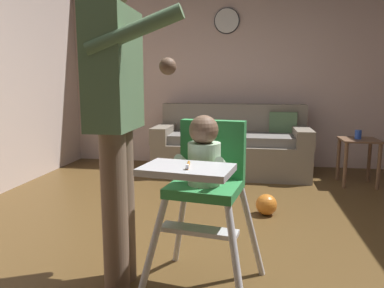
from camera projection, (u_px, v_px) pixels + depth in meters
The scene contains 9 objects.
ground at pixel (218, 260), 2.49m from camera, with size 6.30×7.17×0.10m, color brown.
wall_far at pixel (239, 70), 5.00m from camera, with size 5.50×0.06×2.62m, color beige.
couch at pixel (232, 147), 4.66m from camera, with size 1.90×0.86×0.86m.
high_chair at pixel (205, 171), 1.92m from camera, with size 0.69×0.79×0.98m.
adult_standing at pixel (117, 116), 1.95m from camera, with size 0.51×0.49×1.70m.
toy_ball at pixel (266, 205), 3.18m from camera, with size 0.18×0.18×0.18m, color orange.
side_table at pixel (359, 151), 4.08m from camera, with size 0.40×0.40×0.52m.
sippy_cup at pixel (358, 135), 4.06m from camera, with size 0.07×0.07×0.10m, color #284CB7.
wall_clock at pixel (227, 21), 4.88m from camera, with size 0.34×0.04×0.34m.
Camera 1 is at (0.20, -2.32, 1.14)m, focal length 34.31 mm.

